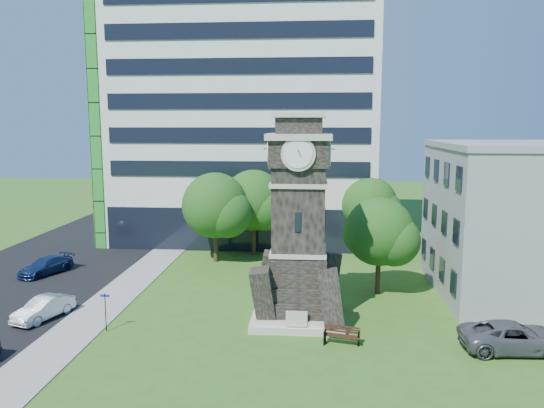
# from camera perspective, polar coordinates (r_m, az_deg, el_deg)

# --- Properties ---
(ground) EXTENTS (160.00, 160.00, 0.00)m
(ground) POSITION_cam_1_polar(r_m,az_deg,el_deg) (31.13, -3.00, -13.33)
(ground) COLOR #39601B
(ground) RESTS_ON ground
(sidewalk) EXTENTS (3.00, 70.00, 0.06)m
(sidewalk) POSITION_cam_1_polar(r_m,az_deg,el_deg) (38.00, -16.50, -9.51)
(sidewalk) COLOR gray
(sidewalk) RESTS_ON ground
(clock_tower) EXTENTS (5.40, 5.40, 12.22)m
(clock_tower) POSITION_cam_1_polar(r_m,az_deg,el_deg) (31.26, 2.88, -3.10)
(clock_tower) COLOR beige
(clock_tower) RESTS_ON ground
(office_tall) EXTENTS (26.20, 15.11, 28.60)m
(office_tall) POSITION_cam_1_polar(r_m,az_deg,el_deg) (54.96, -2.83, 11.35)
(office_tall) COLOR white
(office_tall) RESTS_ON ground
(car_street_mid) EXTENTS (2.52, 4.21, 1.31)m
(car_street_mid) POSITION_cam_1_polar(r_m,az_deg,el_deg) (35.22, -23.37, -10.26)
(car_street_mid) COLOR #B7BAC0
(car_street_mid) RESTS_ON ground
(car_street_north) EXTENTS (3.44, 4.86, 1.31)m
(car_street_north) POSITION_cam_1_polar(r_m,az_deg,el_deg) (45.11, -23.17, -6.15)
(car_street_north) COLOR #11224C
(car_street_north) RESTS_ON ground
(car_east_lot) EXTENTS (5.58, 2.83, 1.51)m
(car_east_lot) POSITION_cam_1_polar(r_m,az_deg,el_deg) (30.79, 24.60, -12.88)
(car_east_lot) COLOR #54555A
(car_east_lot) RESTS_ON ground
(park_bench) EXTENTS (1.90, 0.51, 0.98)m
(park_bench) POSITION_cam_1_polar(r_m,az_deg,el_deg) (29.27, 7.51, -13.76)
(park_bench) COLOR black
(park_bench) RESTS_ON ground
(street_sign) EXTENTS (0.53, 0.05, 2.22)m
(street_sign) POSITION_cam_1_polar(r_m,az_deg,el_deg) (31.79, -17.49, -10.59)
(street_sign) COLOR black
(street_sign) RESTS_ON ground
(tree_nw) EXTENTS (6.09, 5.53, 7.61)m
(tree_nw) POSITION_cam_1_polar(r_m,az_deg,el_deg) (44.68, -6.04, -0.40)
(tree_nw) COLOR #332114
(tree_nw) RESTS_ON ground
(tree_nc) EXTENTS (5.93, 5.39, 7.64)m
(tree_nc) POSITION_cam_1_polar(r_m,az_deg,el_deg) (46.72, -1.89, 0.17)
(tree_nc) COLOR #332114
(tree_nc) RESTS_ON ground
(tree_ne) EXTENTS (5.55, 5.05, 6.96)m
(tree_ne) POSITION_cam_1_polar(r_m,az_deg,el_deg) (48.36, 10.48, -0.27)
(tree_ne) COLOR #332114
(tree_ne) RESTS_ON ground
(tree_east) EXTENTS (5.17, 4.70, 6.71)m
(tree_east) POSITION_cam_1_polar(r_m,az_deg,el_deg) (36.91, 11.55, -3.19)
(tree_east) COLOR #332114
(tree_east) RESTS_ON ground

